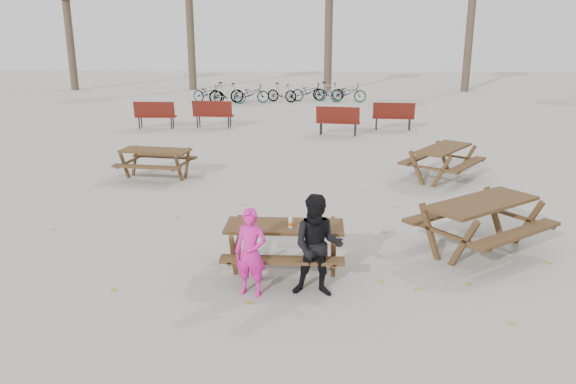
{
  "coord_description": "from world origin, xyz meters",
  "views": [
    {
      "loc": [
        0.49,
        -8.04,
        3.69
      ],
      "look_at": [
        0.0,
        1.0,
        1.0
      ],
      "focal_mm": 35.0,
      "sensor_mm": 36.0,
      "label": 1
    }
  ],
  "objects_px": {
    "adult": "(318,246)",
    "main_picnic_table": "(285,236)",
    "food_tray": "(306,228)",
    "picnic_table_far": "(442,163)",
    "soda_bottle": "(291,223)",
    "picnic_table_north": "(156,164)",
    "picnic_table_east": "(480,226)",
    "child": "(251,252)"
  },
  "relations": [
    {
      "from": "adult",
      "to": "main_picnic_table",
      "type": "bearing_deg",
      "value": 127.75
    },
    {
      "from": "food_tray",
      "to": "adult",
      "type": "relative_size",
      "value": 0.12
    },
    {
      "from": "main_picnic_table",
      "to": "picnic_table_far",
      "type": "xyz_separation_m",
      "value": [
        3.59,
        5.7,
        -0.18
      ]
    },
    {
      "from": "main_picnic_table",
      "to": "adult",
      "type": "height_order",
      "value": "adult"
    },
    {
      "from": "soda_bottle",
      "to": "food_tray",
      "type": "bearing_deg",
      "value": -17.92
    },
    {
      "from": "picnic_table_north",
      "to": "picnic_table_far",
      "type": "distance_m",
      "value": 7.14
    },
    {
      "from": "adult",
      "to": "picnic_table_east",
      "type": "relative_size",
      "value": 0.72
    },
    {
      "from": "picnic_table_east",
      "to": "picnic_table_north",
      "type": "distance_m",
      "value": 8.09
    },
    {
      "from": "soda_bottle",
      "to": "adult",
      "type": "xyz_separation_m",
      "value": [
        0.41,
        -0.64,
        -0.1
      ]
    },
    {
      "from": "soda_bottle",
      "to": "adult",
      "type": "bearing_deg",
      "value": -57.14
    },
    {
      "from": "child",
      "to": "picnic_table_north",
      "type": "bearing_deg",
      "value": 129.38
    },
    {
      "from": "child",
      "to": "main_picnic_table",
      "type": "bearing_deg",
      "value": 74.18
    },
    {
      "from": "main_picnic_table",
      "to": "picnic_table_far",
      "type": "relative_size",
      "value": 0.95
    },
    {
      "from": "soda_bottle",
      "to": "picnic_table_north",
      "type": "bearing_deg",
      "value": 123.37
    },
    {
      "from": "food_tray",
      "to": "picnic_table_far",
      "type": "distance_m",
      "value": 6.74
    },
    {
      "from": "main_picnic_table",
      "to": "picnic_table_far",
      "type": "distance_m",
      "value": 6.74
    },
    {
      "from": "adult",
      "to": "picnic_table_far",
      "type": "bearing_deg",
      "value": 68.19
    },
    {
      "from": "picnic_table_north",
      "to": "picnic_table_east",
      "type": "bearing_deg",
      "value": -24.92
    },
    {
      "from": "main_picnic_table",
      "to": "child",
      "type": "height_order",
      "value": "child"
    },
    {
      "from": "food_tray",
      "to": "picnic_table_north",
      "type": "distance_m",
      "value": 6.83
    },
    {
      "from": "main_picnic_table",
      "to": "picnic_table_east",
      "type": "height_order",
      "value": "picnic_table_east"
    },
    {
      "from": "soda_bottle",
      "to": "picnic_table_north",
      "type": "height_order",
      "value": "soda_bottle"
    },
    {
      "from": "main_picnic_table",
      "to": "picnic_table_east",
      "type": "xyz_separation_m",
      "value": [
        3.25,
        1.03,
        -0.14
      ]
    },
    {
      "from": "main_picnic_table",
      "to": "child",
      "type": "bearing_deg",
      "value": -118.52
    },
    {
      "from": "adult",
      "to": "picnic_table_far",
      "type": "relative_size",
      "value": 0.79
    },
    {
      "from": "main_picnic_table",
      "to": "adult",
      "type": "xyz_separation_m",
      "value": [
        0.51,
        -0.76,
        0.16
      ]
    },
    {
      "from": "main_picnic_table",
      "to": "food_tray",
      "type": "bearing_deg",
      "value": -30.15
    },
    {
      "from": "soda_bottle",
      "to": "adult",
      "type": "relative_size",
      "value": 0.11
    },
    {
      "from": "picnic_table_far",
      "to": "main_picnic_table",
      "type": "bearing_deg",
      "value": -177.32
    },
    {
      "from": "adult",
      "to": "picnic_table_east",
      "type": "distance_m",
      "value": 3.28
    },
    {
      "from": "main_picnic_table",
      "to": "picnic_table_north",
      "type": "relative_size",
      "value": 1.06
    },
    {
      "from": "adult",
      "to": "picnic_table_north",
      "type": "distance_m",
      "value": 7.39
    },
    {
      "from": "soda_bottle",
      "to": "picnic_table_far",
      "type": "bearing_deg",
      "value": 59.0
    },
    {
      "from": "food_tray",
      "to": "soda_bottle",
      "type": "xyz_separation_m",
      "value": [
        -0.23,
        0.08,
        0.05
      ]
    },
    {
      "from": "picnic_table_east",
      "to": "picnic_table_north",
      "type": "xyz_separation_m",
      "value": [
        -6.79,
        4.39,
        -0.08
      ]
    },
    {
      "from": "food_tray",
      "to": "picnic_table_far",
      "type": "relative_size",
      "value": 0.1
    },
    {
      "from": "adult",
      "to": "picnic_table_far",
      "type": "xyz_separation_m",
      "value": [
        3.08,
        6.45,
        -0.34
      ]
    },
    {
      "from": "picnic_table_north",
      "to": "main_picnic_table",
      "type": "bearing_deg",
      "value": -48.85
    },
    {
      "from": "child",
      "to": "picnic_table_north",
      "type": "distance_m",
      "value": 6.95
    },
    {
      "from": "picnic_table_far",
      "to": "soda_bottle",
      "type": "bearing_deg",
      "value": -176.09
    },
    {
      "from": "picnic_table_east",
      "to": "picnic_table_north",
      "type": "relative_size",
      "value": 1.2
    },
    {
      "from": "food_tray",
      "to": "picnic_table_east",
      "type": "bearing_deg",
      "value": 22.7
    }
  ]
}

